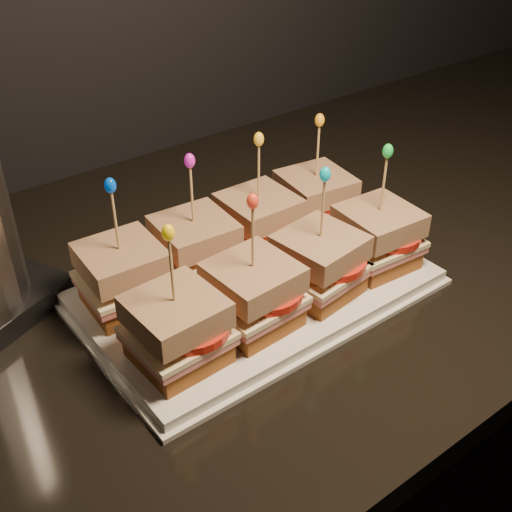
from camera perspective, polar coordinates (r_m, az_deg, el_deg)
cabinet at (r=1.19m, az=2.46°, el=-17.88°), size 2.14×0.68×0.88m
granite_slab at (r=0.88m, az=3.17°, el=0.88°), size 2.18×0.72×0.03m
platter at (r=0.76m, az=-0.00°, el=-2.89°), size 0.39×0.24×0.02m
platter_rim at (r=0.76m, az=-0.00°, el=-3.25°), size 0.40×0.25×0.01m
sandwich_0_bread_bot at (r=0.73m, az=-11.48°, el=-3.46°), size 0.09×0.09×0.02m
sandwich_0_ham at (r=0.72m, az=-11.62°, el=-2.49°), size 0.09×0.09×0.01m
sandwich_0_cheese at (r=0.71m, az=-11.68°, el=-2.04°), size 0.10×0.09×0.01m
sandwich_0_tomato at (r=0.71m, az=-10.67°, el=-1.44°), size 0.08×0.08×0.01m
sandwich_0_bread_top at (r=0.70m, az=-11.92°, el=-0.32°), size 0.09×0.09×0.03m
sandwich_0_pick at (r=0.68m, az=-12.35°, el=2.77°), size 0.00×0.00×0.09m
sandwich_0_frill at (r=0.65m, az=-12.83°, el=6.13°), size 0.01×0.01×0.02m
sandwich_1_bread_bot at (r=0.76m, az=-5.32°, el=-0.93°), size 0.09×0.09×0.02m
sandwich_1_ham at (r=0.75m, az=-5.39°, el=0.02°), size 0.10×0.09×0.01m
sandwich_1_cheese at (r=0.75m, az=-5.41°, el=0.46°), size 0.10×0.09×0.01m
sandwich_1_tomato at (r=0.75m, az=-4.42°, el=1.05°), size 0.08×0.08×0.01m
sandwich_1_bread_top at (r=0.74m, az=-5.52°, el=2.16°), size 0.09×0.09×0.03m
sandwich_1_pick at (r=0.71m, az=-5.71°, el=5.17°), size 0.00×0.00×0.09m
sandwich_1_frill at (r=0.69m, az=-5.92°, el=8.43°), size 0.01×0.01×0.02m
sandwich_2_bread_bot at (r=0.81m, az=0.23°, el=1.36°), size 0.08×0.08×0.02m
sandwich_2_ham at (r=0.80m, az=0.23°, el=2.29°), size 0.09×0.09×0.01m
sandwich_2_cheese at (r=0.79m, az=0.23°, el=2.72°), size 0.09×0.09×0.01m
sandwich_2_tomato at (r=0.79m, az=1.19°, el=3.27°), size 0.08×0.08×0.01m
sandwich_2_bread_top at (r=0.78m, az=0.23°, el=4.35°), size 0.08×0.08×0.03m
sandwich_2_pick at (r=0.76m, az=0.24°, el=7.24°), size 0.00×0.00×0.09m
sandwich_2_frill at (r=0.74m, az=0.25°, el=10.35°), size 0.01×0.01×0.02m
sandwich_3_bread_bot at (r=0.86m, az=5.17°, el=3.39°), size 0.09×0.09×0.02m
sandwich_3_ham at (r=0.85m, az=5.22°, el=4.28°), size 0.10×0.10×0.01m
sandwich_3_cheese at (r=0.85m, az=5.25°, el=4.69°), size 0.10×0.10×0.01m
sandwich_3_tomato at (r=0.85m, az=6.15°, el=5.21°), size 0.08×0.08×0.01m
sandwich_3_bread_top at (r=0.83m, az=5.34°, el=6.25°), size 0.09×0.09×0.03m
sandwich_3_pick at (r=0.81m, az=5.50°, el=9.00°), size 0.00×0.00×0.09m
sandwich_3_frill at (r=0.80m, az=5.68°, el=11.93°), size 0.01×0.01×0.02m
sandwich_4_bread_bot at (r=0.65m, az=-6.88°, el=-8.26°), size 0.08×0.08×0.02m
sandwich_4_ham at (r=0.64m, az=-6.98°, el=-7.25°), size 0.09×0.09×0.01m
sandwich_4_cheese at (r=0.64m, az=-7.02°, el=-6.77°), size 0.09×0.09×0.01m
sandwich_4_tomato at (r=0.63m, az=-5.85°, el=-6.13°), size 0.08×0.08×0.01m
sandwich_4_bread_top at (r=0.62m, az=-7.18°, el=-4.94°), size 0.09×0.09×0.03m
sandwich_4_pick at (r=0.59m, az=-7.48°, el=-1.62°), size 0.00×0.00×0.09m
sandwich_4_frill at (r=0.57m, az=-7.81°, el=2.07°), size 0.01×0.01×0.02m
sandwich_5_bread_bot at (r=0.69m, az=-0.27°, el=-5.16°), size 0.09×0.09×0.02m
sandwich_5_ham at (r=0.68m, az=-0.27°, el=-4.16°), size 0.09×0.09×0.01m
sandwich_5_cheese at (r=0.67m, az=-0.27°, el=-3.69°), size 0.10×0.09×0.01m
sandwich_5_tomato at (r=0.67m, az=0.85°, el=-3.05°), size 0.08×0.08×0.01m
sandwich_5_bread_top at (r=0.66m, az=-0.28°, el=-1.90°), size 0.09×0.09×0.03m
sandwich_5_pick at (r=0.63m, az=-0.29°, el=1.33°), size 0.00×0.00×0.09m
sandwich_5_frill at (r=0.61m, az=-0.30°, el=4.89°), size 0.01×0.01×0.02m
sandwich_6_bread_bot at (r=0.74m, az=5.52°, el=-2.36°), size 0.09×0.09×0.02m
sandwich_6_ham at (r=0.73m, az=5.58°, el=-1.39°), size 0.10×0.10×0.01m
sandwich_6_cheese at (r=0.72m, az=5.61°, el=-0.94°), size 0.10×0.10×0.01m
sandwich_6_tomato at (r=0.72m, az=6.67°, el=-0.34°), size 0.08×0.08×0.01m
sandwich_6_bread_top at (r=0.71m, az=5.73°, el=0.79°), size 0.09×0.09×0.03m
sandwich_6_pick at (r=0.69m, az=5.93°, el=3.87°), size 0.00×0.00×0.09m
sandwich_6_frill at (r=0.66m, az=6.16°, el=7.23°), size 0.01×0.01×0.02m
sandwich_7_bread_bot at (r=0.79m, az=10.52°, el=0.09°), size 0.09×0.09×0.02m
sandwich_7_ham at (r=0.78m, az=10.63°, el=1.01°), size 0.10×0.09×0.01m
sandwich_7_cheese at (r=0.78m, az=10.69°, el=1.45°), size 0.10×0.09×0.01m
sandwich_7_tomato at (r=0.78m, az=11.67°, el=2.00°), size 0.08×0.08×0.01m
sandwich_7_bread_top at (r=0.77m, az=10.89°, el=3.09°), size 0.09×0.09×0.03m
sandwich_7_pick at (r=0.75m, az=11.25°, el=5.99°), size 0.00×0.00×0.09m
sandwich_7_frill at (r=0.73m, az=11.64°, el=9.13°), size 0.01×0.01×0.02m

